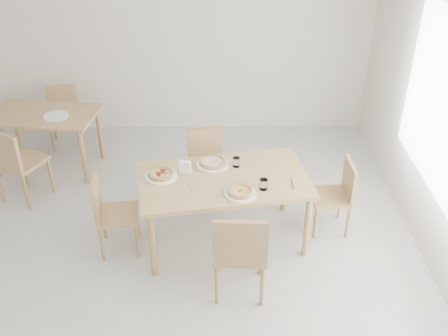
{
  "coord_description": "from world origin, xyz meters",
  "views": [
    {
      "loc": [
        1.0,
        -3.23,
        3.5
      ],
      "look_at": [
        1.03,
        0.99,
        0.87
      ],
      "focal_mm": 42.0,
      "sensor_mm": 36.0,
      "label": 1
    }
  ],
  "objects_px": {
    "chair_south": "(240,249)",
    "chair_back_n": "(63,111)",
    "chair_north": "(206,159)",
    "plate_mushroom": "(213,164)",
    "pizza_mushroom": "(213,162)",
    "chair_west": "(109,211)",
    "main_table": "(224,185)",
    "tumbler_b": "(236,162)",
    "chair_back_s": "(14,160)",
    "pizza_pepperoni": "(161,174)",
    "napkin_holder": "(185,168)",
    "chair_east": "(338,192)",
    "tumbler_a": "(264,184)",
    "second_table": "(44,121)",
    "plate_empty": "(56,116)",
    "plate_margherita": "(240,193)",
    "pizza_margherita": "(240,191)",
    "plate_pepperoni": "(161,176)"
  },
  "relations": [
    {
      "from": "chair_south",
      "to": "chair_back_n",
      "type": "relative_size",
      "value": 1.18
    },
    {
      "from": "chair_north",
      "to": "plate_mushroom",
      "type": "height_order",
      "value": "chair_north"
    },
    {
      "from": "pizza_mushroom",
      "to": "chair_west",
      "type": "bearing_deg",
      "value": -159.25
    },
    {
      "from": "main_table",
      "to": "tumbler_b",
      "type": "relative_size",
      "value": 18.29
    },
    {
      "from": "chair_back_n",
      "to": "chair_back_s",
      "type": "bearing_deg",
      "value": -107.74
    },
    {
      "from": "pizza_pepperoni",
      "to": "napkin_holder",
      "type": "height_order",
      "value": "napkin_holder"
    },
    {
      "from": "main_table",
      "to": "chair_west",
      "type": "height_order",
      "value": "chair_west"
    },
    {
      "from": "chair_east",
      "to": "plate_mushroom",
      "type": "bearing_deg",
      "value": -94.89
    },
    {
      "from": "pizza_mushroom",
      "to": "tumbler_a",
      "type": "distance_m",
      "value": 0.64
    },
    {
      "from": "chair_back_n",
      "to": "chair_east",
      "type": "bearing_deg",
      "value": -41.06
    },
    {
      "from": "second_table",
      "to": "plate_empty",
      "type": "bearing_deg",
      "value": -18.67
    },
    {
      "from": "chair_south",
      "to": "chair_east",
      "type": "height_order",
      "value": "chair_south"
    },
    {
      "from": "tumbler_b",
      "to": "napkin_holder",
      "type": "height_order",
      "value": "napkin_holder"
    },
    {
      "from": "main_table",
      "to": "chair_south",
      "type": "bearing_deg",
      "value": -90.43
    },
    {
      "from": "chair_east",
      "to": "plate_margherita",
      "type": "xyz_separation_m",
      "value": [
        -1.02,
        -0.46,
        0.3
      ]
    },
    {
      "from": "pizza_mushroom",
      "to": "napkin_holder",
      "type": "height_order",
      "value": "napkin_holder"
    },
    {
      "from": "plate_margherita",
      "to": "pizza_margherita",
      "type": "xyz_separation_m",
      "value": [
        -0.0,
        -0.0,
        0.02
      ]
    },
    {
      "from": "chair_back_n",
      "to": "second_table",
      "type": "bearing_deg",
      "value": -103.56
    },
    {
      "from": "plate_mushroom",
      "to": "second_table",
      "type": "relative_size",
      "value": 0.25
    },
    {
      "from": "chair_south",
      "to": "pizza_margherita",
      "type": "bearing_deg",
      "value": -88.71
    },
    {
      "from": "main_table",
      "to": "plate_margherita",
      "type": "height_order",
      "value": "plate_margherita"
    },
    {
      "from": "chair_east",
      "to": "pizza_mushroom",
      "type": "height_order",
      "value": "pizza_mushroom"
    },
    {
      "from": "plate_margherita",
      "to": "plate_mushroom",
      "type": "xyz_separation_m",
      "value": [
        -0.26,
        0.52,
        0.0
      ]
    },
    {
      "from": "second_table",
      "to": "pizza_mushroom",
      "type": "bearing_deg",
      "value": -22.01
    },
    {
      "from": "chair_south",
      "to": "tumbler_b",
      "type": "height_order",
      "value": "chair_south"
    },
    {
      "from": "main_table",
      "to": "napkin_holder",
      "type": "bearing_deg",
      "value": 156.35
    },
    {
      "from": "chair_north",
      "to": "tumbler_a",
      "type": "bearing_deg",
      "value": -72.27
    },
    {
      "from": "chair_north",
      "to": "pizza_pepperoni",
      "type": "xyz_separation_m",
      "value": [
        -0.42,
        -0.82,
        0.32
      ]
    },
    {
      "from": "chair_south",
      "to": "pizza_pepperoni",
      "type": "height_order",
      "value": "chair_south"
    },
    {
      "from": "main_table",
      "to": "tumbler_a",
      "type": "height_order",
      "value": "tumbler_a"
    },
    {
      "from": "pizza_mushroom",
      "to": "pizza_pepperoni",
      "type": "distance_m",
      "value": 0.54
    },
    {
      "from": "main_table",
      "to": "pizza_margherita",
      "type": "xyz_separation_m",
      "value": [
        0.15,
        -0.27,
        0.11
      ]
    },
    {
      "from": "chair_east",
      "to": "chair_back_s",
      "type": "xyz_separation_m",
      "value": [
        -3.46,
        0.51,
        0.08
      ]
    },
    {
      "from": "main_table",
      "to": "chair_back_n",
      "type": "xyz_separation_m",
      "value": [
        -2.12,
        2.11,
        -0.22
      ]
    },
    {
      "from": "napkin_holder",
      "to": "plate_empty",
      "type": "xyz_separation_m",
      "value": [
        -1.59,
        1.25,
        -0.06
      ]
    },
    {
      "from": "plate_pepperoni",
      "to": "napkin_holder",
      "type": "relative_size",
      "value": 2.35
    },
    {
      "from": "tumbler_a",
      "to": "plate_empty",
      "type": "xyz_separation_m",
      "value": [
        -2.33,
        1.52,
        -0.04
      ]
    },
    {
      "from": "plate_margherita",
      "to": "chair_back_s",
      "type": "distance_m",
      "value": 2.64
    },
    {
      "from": "plate_margherita",
      "to": "pizza_margherita",
      "type": "relative_size",
      "value": 0.95
    },
    {
      "from": "chair_east",
      "to": "plate_empty",
      "type": "bearing_deg",
      "value": -112.43
    },
    {
      "from": "tumbler_a",
      "to": "main_table",
      "type": "bearing_deg",
      "value": 153.05
    },
    {
      "from": "pizza_pepperoni",
      "to": "chair_back_s",
      "type": "bearing_deg",
      "value": 158.29
    },
    {
      "from": "pizza_pepperoni",
      "to": "chair_back_n",
      "type": "distance_m",
      "value": 2.59
    },
    {
      "from": "chair_back_n",
      "to": "tumbler_a",
      "type": "bearing_deg",
      "value": -53.49
    },
    {
      "from": "chair_back_s",
      "to": "plate_pepperoni",
      "type": "bearing_deg",
      "value": -176.39
    },
    {
      "from": "chair_east",
      "to": "tumbler_b",
      "type": "distance_m",
      "value": 1.1
    },
    {
      "from": "plate_mushroom",
      "to": "plate_pepperoni",
      "type": "distance_m",
      "value": 0.54
    },
    {
      "from": "chair_south",
      "to": "napkin_holder",
      "type": "bearing_deg",
      "value": -57.33
    },
    {
      "from": "chair_south",
      "to": "chair_back_s",
      "type": "distance_m",
      "value": 2.85
    },
    {
      "from": "chair_south",
      "to": "plate_margherita",
      "type": "bearing_deg",
      "value": -88.71
    }
  ]
}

